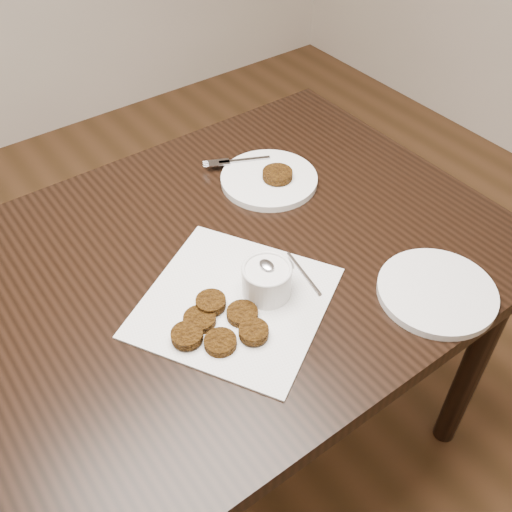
{
  "coord_description": "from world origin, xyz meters",
  "views": [
    {
      "loc": [
        -0.37,
        -0.65,
        1.57
      ],
      "look_at": [
        0.1,
        -0.0,
        0.8
      ],
      "focal_mm": 40.84,
      "sensor_mm": 36.0,
      "label": 1
    }
  ],
  "objects_px": {
    "table": "(201,380)",
    "plate_with_patty": "(269,176)",
    "sauce_ramekin": "(267,268)",
    "plate_empty": "(437,292)",
    "napkin": "(235,302)"
  },
  "relations": [
    {
      "from": "sauce_ramekin",
      "to": "plate_empty",
      "type": "distance_m",
      "value": 0.33
    },
    {
      "from": "napkin",
      "to": "table",
      "type": "bearing_deg",
      "value": 103.29
    },
    {
      "from": "plate_with_patty",
      "to": "plate_empty",
      "type": "height_order",
      "value": "plate_with_patty"
    },
    {
      "from": "sauce_ramekin",
      "to": "plate_empty",
      "type": "xyz_separation_m",
      "value": [
        0.26,
        -0.19,
        -0.06
      ]
    },
    {
      "from": "sauce_ramekin",
      "to": "plate_empty",
      "type": "relative_size",
      "value": 0.58
    },
    {
      "from": "table",
      "to": "plate_with_patty",
      "type": "relative_size",
      "value": 5.97
    },
    {
      "from": "napkin",
      "to": "sauce_ramekin",
      "type": "xyz_separation_m",
      "value": [
        0.06,
        -0.02,
        0.07
      ]
    },
    {
      "from": "napkin",
      "to": "sauce_ramekin",
      "type": "relative_size",
      "value": 2.51
    },
    {
      "from": "table",
      "to": "plate_with_patty",
      "type": "height_order",
      "value": "plate_with_patty"
    },
    {
      "from": "table",
      "to": "plate_with_patty",
      "type": "xyz_separation_m",
      "value": [
        0.31,
        0.14,
        0.39
      ]
    },
    {
      "from": "napkin",
      "to": "sauce_ramekin",
      "type": "height_order",
      "value": "sauce_ramekin"
    },
    {
      "from": "napkin",
      "to": "sauce_ramekin",
      "type": "distance_m",
      "value": 0.09
    },
    {
      "from": "sauce_ramekin",
      "to": "plate_empty",
      "type": "height_order",
      "value": "sauce_ramekin"
    },
    {
      "from": "plate_with_patty",
      "to": "plate_empty",
      "type": "bearing_deg",
      "value": -85.06
    },
    {
      "from": "plate_with_patty",
      "to": "plate_empty",
      "type": "xyz_separation_m",
      "value": [
        0.04,
        -0.47,
        -0.01
      ]
    }
  ]
}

